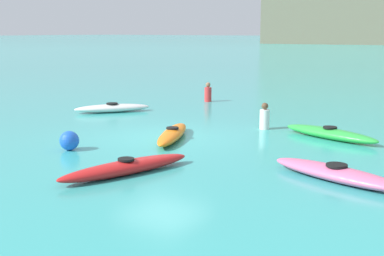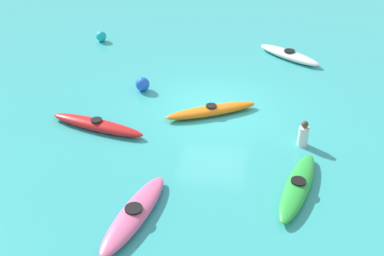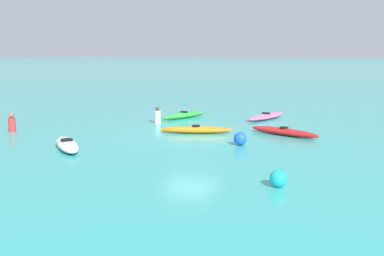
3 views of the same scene
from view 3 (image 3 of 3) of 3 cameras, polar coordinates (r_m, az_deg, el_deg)
ground_plane at (r=19.05m, az=-0.28°, el=-0.89°), size 600.00×600.00×0.00m
kayak_white at (r=16.93m, az=-16.30°, el=-2.11°), size 2.35×2.82×0.37m
kayak_pink at (r=23.83m, az=9.80°, el=1.54°), size 3.34×1.47×0.37m
kayak_green at (r=23.99m, az=-1.07°, el=1.74°), size 3.30×1.48×0.37m
kayak_red at (r=19.34m, az=12.13°, el=-0.47°), size 1.41×3.44×0.37m
kayak_orange at (r=19.37m, az=0.53°, el=-0.23°), size 1.96×3.18×0.37m
buoy_blue at (r=16.94m, az=6.44°, el=-1.41°), size 0.53×0.53×0.53m
buoy_cyan at (r=11.88m, az=11.42°, el=-6.58°), size 0.48×0.48×0.48m
person_near_shore at (r=21.35m, az=-22.83°, el=0.55°), size 0.45×0.45×0.88m
person_by_kayaks at (r=22.13m, az=-4.60°, el=1.61°), size 0.43×0.43×0.88m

